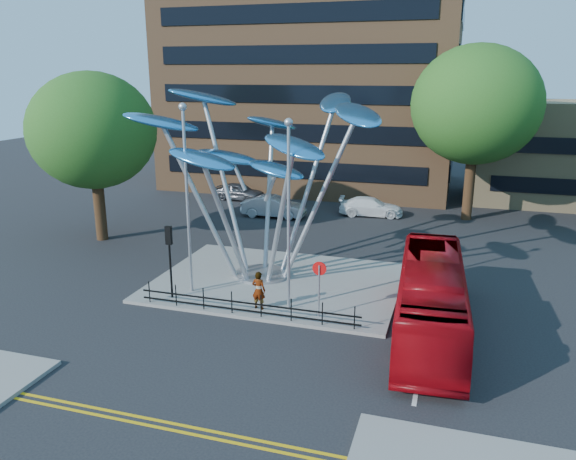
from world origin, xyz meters
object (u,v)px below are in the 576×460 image
(parked_car_mid, at_px, (274,207))
(leaf_sculpture, at_px, (260,144))
(street_lamp_left, at_px, (186,184))
(parked_car_right, at_px, (371,207))
(street_lamp_right, at_px, (289,199))
(traffic_light_island, at_px, (169,247))
(tree_right, at_px, (476,105))
(no_entry_sign_island, at_px, (319,279))
(tree_left, at_px, (92,131))
(red_bus, at_px, (431,298))
(parked_car_left, at_px, (239,191))
(pedestrian, at_px, (259,290))

(parked_car_mid, bearing_deg, leaf_sculpture, -165.30)
(street_lamp_left, distance_m, parked_car_right, 19.03)
(leaf_sculpture, bearing_deg, street_lamp_left, -127.40)
(street_lamp_right, bearing_deg, traffic_light_island, -174.81)
(leaf_sculpture, bearing_deg, tree_right, 56.69)
(leaf_sculpture, bearing_deg, no_entry_sign_island, -45.67)
(tree_left, relative_size, traffic_light_island, 3.01)
(no_entry_sign_island, distance_m, parked_car_right, 18.55)
(traffic_light_island, bearing_deg, parked_car_right, 71.28)
(street_lamp_left, height_order, red_bus, street_lamp_left)
(traffic_light_island, bearing_deg, parked_car_mid, 91.52)
(tree_right, bearing_deg, no_entry_sign_island, -107.12)
(street_lamp_right, distance_m, no_entry_sign_island, 3.64)
(street_lamp_left, distance_m, traffic_light_island, 2.96)
(street_lamp_right, bearing_deg, tree_right, 68.46)
(tree_left, distance_m, parked_car_left, 14.92)
(red_bus, bearing_deg, parked_car_left, 125.75)
(street_lamp_left, relative_size, pedestrian, 5.10)
(tree_right, height_order, parked_car_right, tree_right)
(leaf_sculpture, height_order, parked_car_right, leaf_sculpture)
(traffic_light_island, distance_m, no_entry_sign_island, 7.05)
(leaf_sculpture, xyz_separation_m, street_lamp_right, (2.57, -3.68, -1.78))
(leaf_sculpture, xyz_separation_m, traffic_light_island, (-2.93, -4.18, -4.26))
(street_lamp_left, bearing_deg, pedestrian, -14.81)
(no_entry_sign_island, height_order, parked_car_mid, no_entry_sign_island)
(traffic_light_island, xyz_separation_m, parked_car_right, (6.28, 18.52, -1.94))
(no_entry_sign_island, relative_size, parked_car_right, 0.53)
(tree_right, bearing_deg, parked_car_left, 176.81)
(no_entry_sign_island, distance_m, parked_car_mid, 17.70)
(pedestrian, relative_size, parked_car_mid, 0.37)
(parked_car_mid, bearing_deg, street_lamp_left, -177.57)
(street_lamp_left, relative_size, parked_car_left, 2.11)
(tree_left, xyz_separation_m, street_lamp_left, (9.50, -6.50, -1.44))
(leaf_sculpture, relative_size, no_entry_sign_island, 5.19)
(tree_left, bearing_deg, no_entry_sign_island, -25.07)
(tree_left, height_order, parked_car_mid, tree_left)
(tree_left, distance_m, leaf_sculpture, 12.38)
(street_lamp_left, xyz_separation_m, traffic_light_island, (-0.50, -1.00, -2.74))
(street_lamp_right, bearing_deg, tree_left, 154.23)
(leaf_sculpture, distance_m, no_entry_sign_island, 7.71)
(street_lamp_right, xyz_separation_m, no_entry_sign_island, (1.50, -0.48, -3.28))
(street_lamp_right, height_order, parked_car_left, street_lamp_right)
(leaf_sculpture, xyz_separation_m, red_bus, (8.67, -4.06, -5.39))
(tree_right, relative_size, leaf_sculpture, 0.95)
(tree_left, height_order, parked_car_right, tree_left)
(tree_left, distance_m, parked_car_mid, 13.52)
(street_lamp_right, xyz_separation_m, parked_car_left, (-10.43, 20.00, -4.38))
(leaf_sculpture, xyz_separation_m, no_entry_sign_island, (4.07, -4.16, -5.06))
(no_entry_sign_island, xyz_separation_m, parked_car_mid, (-7.43, 16.03, -1.05))
(tree_right, distance_m, traffic_light_island, 24.06)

